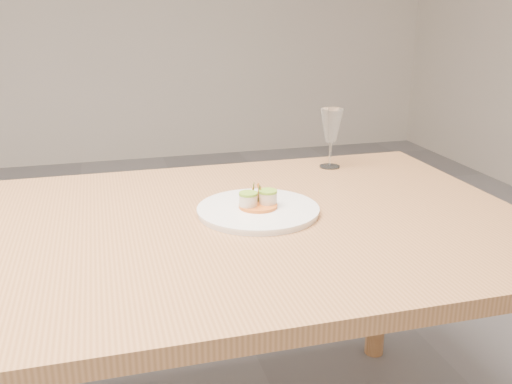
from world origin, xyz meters
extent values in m
cube|color=#B27D4D|center=(0.00, 0.00, 0.73)|extent=(2.40, 1.00, 0.04)
cylinder|color=#B27D4D|center=(1.10, 0.40, 0.35)|extent=(0.07, 0.07, 0.71)
cylinder|color=white|center=(0.54, 0.03, 0.76)|extent=(0.30, 0.30, 0.01)
cylinder|color=white|center=(0.54, 0.03, 0.76)|extent=(0.31, 0.31, 0.01)
cylinder|color=orange|center=(0.54, 0.03, 0.77)|extent=(0.10, 0.10, 0.01)
cylinder|color=beige|center=(0.52, 0.03, 0.79)|extent=(0.05, 0.05, 0.03)
cylinder|color=beige|center=(0.57, 0.03, 0.79)|extent=(0.05, 0.05, 0.03)
cylinder|color=#88B331|center=(0.52, 0.03, 0.81)|extent=(0.05, 0.05, 0.01)
cylinder|color=#88B331|center=(0.57, 0.03, 0.81)|extent=(0.05, 0.05, 0.01)
cylinder|color=#CDCB6D|center=(0.60, -0.02, 0.76)|extent=(0.05, 0.05, 0.00)
cylinder|color=white|center=(0.88, 0.37, 0.75)|extent=(0.07, 0.07, 0.00)
cylinder|color=white|center=(0.88, 0.37, 0.79)|extent=(0.01, 0.01, 0.08)
cone|color=white|center=(0.88, 0.37, 0.89)|extent=(0.08, 0.08, 0.10)
camera|label=1|loc=(0.18, -1.26, 1.25)|focal=40.00mm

